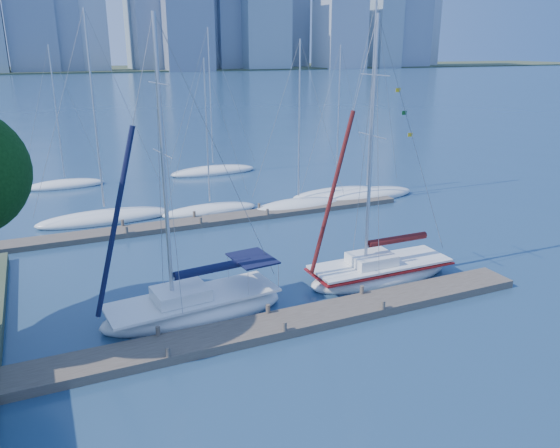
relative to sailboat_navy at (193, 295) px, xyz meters
name	(u,v)px	position (x,y,z in m)	size (l,w,h in m)	color
ground	(276,329)	(2.96, -2.69, -1.08)	(700.00, 700.00, 0.00)	navy
near_dock	(276,325)	(2.96, -2.69, -0.88)	(26.00, 2.00, 0.40)	#4C4138
far_dock	(211,221)	(4.96, 13.31, -0.90)	(30.00, 1.80, 0.36)	#4C4138
far_shore	(44,70)	(2.96, 317.31, -1.08)	(800.00, 100.00, 1.50)	#38472D
sailboat_navy	(193,295)	(0.00, 0.00, 0.00)	(8.75, 3.59, 13.83)	white
sailboat_maroon	(380,260)	(10.28, 0.08, 0.04)	(8.32, 2.74, 13.99)	white
bg_boat_1	(105,218)	(-1.87, 16.79, -0.79)	(9.67, 3.62, 14.73)	white
bg_boat_2	(210,210)	(5.64, 15.76, -0.84)	(7.57, 4.12, 11.56)	white
bg_boat_3	(298,205)	(12.23, 14.06, -0.80)	(7.52, 4.60, 12.88)	white
bg_boat_4	(336,193)	(16.75, 16.11, -0.83)	(8.34, 4.28, 12.46)	white
bg_boat_5	(367,194)	(18.77, 14.56, -0.77)	(8.95, 5.39, 15.92)	white
bg_boat_6	(66,184)	(-3.80, 28.74, -0.82)	(6.93, 3.18, 12.50)	white
bg_boat_7	(213,171)	(9.96, 28.67, -0.80)	(8.73, 2.94, 14.05)	white
skyline	(84,0)	(24.93, 287.45, 33.85)	(504.16, 51.31, 101.92)	gray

